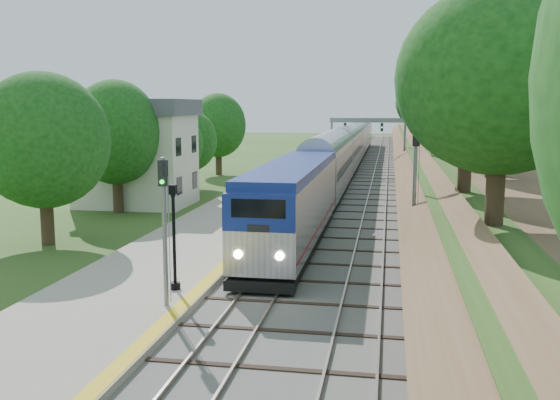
% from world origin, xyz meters
% --- Properties ---
extents(ground, '(320.00, 320.00, 0.00)m').
position_xyz_m(ground, '(0.00, 0.00, 0.00)').
color(ground, '#2D4C19').
rests_on(ground, ground).
extents(trackbed, '(9.50, 170.00, 0.28)m').
position_xyz_m(trackbed, '(2.00, 60.00, 0.07)').
color(trackbed, '#4C4944').
rests_on(trackbed, ground).
extents(platform, '(6.40, 68.00, 0.38)m').
position_xyz_m(platform, '(-5.20, 16.00, 0.19)').
color(platform, gray).
rests_on(platform, ground).
extents(yellow_stripe, '(0.55, 68.00, 0.01)m').
position_xyz_m(yellow_stripe, '(-2.35, 16.00, 0.39)').
color(yellow_stripe, gold).
rests_on(yellow_stripe, platform).
extents(embankment, '(10.64, 170.00, 11.70)m').
position_xyz_m(embankment, '(10.35, 60.00, 1.95)').
color(embankment, brown).
rests_on(embankment, ground).
extents(station_building, '(8.60, 6.60, 8.00)m').
position_xyz_m(station_building, '(-14.00, 30.00, 4.09)').
color(station_building, beige).
rests_on(station_building, ground).
extents(signal_gantry, '(8.40, 0.38, 6.20)m').
position_xyz_m(signal_gantry, '(2.47, 54.99, 4.82)').
color(signal_gantry, slate).
rests_on(signal_gantry, ground).
extents(trees_behind_platform, '(7.82, 53.32, 7.21)m').
position_xyz_m(trees_behind_platform, '(-11.17, 20.67, 4.53)').
color(trees_behind_platform, '#332316').
rests_on(trees_behind_platform, ground).
extents(train, '(2.92, 97.35, 4.30)m').
position_xyz_m(train, '(0.00, 56.26, 2.22)').
color(train, black).
rests_on(train, trackbed).
extents(lamppost_far, '(0.41, 0.41, 4.14)m').
position_xyz_m(lamppost_far, '(-3.26, 8.14, 2.23)').
color(lamppost_far, black).
rests_on(lamppost_far, platform).
extents(signal_platform, '(0.31, 0.25, 5.36)m').
position_xyz_m(signal_platform, '(-2.90, 6.18, 3.67)').
color(signal_platform, slate).
rests_on(signal_platform, platform).
extents(signal_farside, '(0.36, 0.28, 6.52)m').
position_xyz_m(signal_farside, '(6.20, 17.83, 4.11)').
color(signal_farside, slate).
rests_on(signal_farside, ground).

